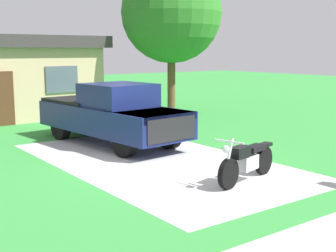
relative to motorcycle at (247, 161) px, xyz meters
name	(u,v)px	position (x,y,z in m)	size (l,w,h in m)	color
ground_plane	(157,161)	(-0.54, 2.72, -0.47)	(80.00, 80.00, 0.00)	green
driveway_pad	(157,161)	(-0.54, 2.72, -0.47)	(4.73, 8.54, 0.01)	#B4B4B4
motorcycle	(247,161)	(0.00, 0.00, 0.00)	(2.17, 0.88, 1.09)	black
pickup_truck	(110,113)	(-0.32, 5.56, 0.48)	(2.54, 5.78, 1.90)	black
shade_tree	(171,13)	(5.44, 10.08, 4.08)	(4.53, 4.53, 6.83)	brown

